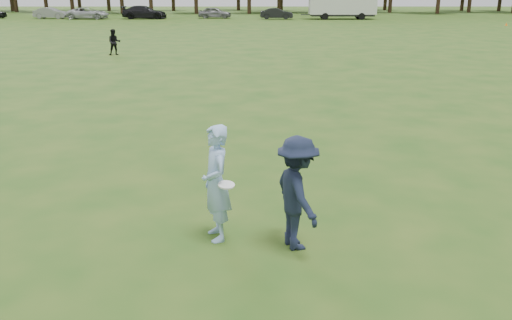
{
  "coord_description": "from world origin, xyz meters",
  "views": [
    {
      "loc": [
        -0.64,
        -8.79,
        4.06
      ],
      "look_at": [
        -0.64,
        0.32,
        1.1
      ],
      "focal_mm": 38.0,
      "sensor_mm": 36.0,
      "label": 1
    }
  ],
  "objects_px": {
    "thrower": "(216,183)",
    "car_e": "(215,13)",
    "car_b": "(51,13)",
    "field_cone": "(506,24)",
    "player_far_a": "(114,42)",
    "car_d": "(144,12)",
    "car_f": "(277,14)",
    "defender": "(297,193)",
    "cargo_trailer": "(342,4)",
    "car_c": "(88,13)"
  },
  "relations": [
    {
      "from": "car_c",
      "to": "car_f",
      "type": "bearing_deg",
      "value": -89.74
    },
    {
      "from": "car_b",
      "to": "field_cone",
      "type": "distance_m",
      "value": 52.65
    },
    {
      "from": "player_far_a",
      "to": "car_f",
      "type": "relative_size",
      "value": 0.38
    },
    {
      "from": "car_b",
      "to": "car_e",
      "type": "bearing_deg",
      "value": -82.22
    },
    {
      "from": "car_b",
      "to": "car_c",
      "type": "relative_size",
      "value": 0.82
    },
    {
      "from": "car_b",
      "to": "car_f",
      "type": "bearing_deg",
      "value": -86.34
    },
    {
      "from": "player_far_a",
      "to": "cargo_trailer",
      "type": "bearing_deg",
      "value": 47.69
    },
    {
      "from": "car_b",
      "to": "cargo_trailer",
      "type": "xyz_separation_m",
      "value": [
        35.92,
        -0.93,
        1.1
      ]
    },
    {
      "from": "car_d",
      "to": "cargo_trailer",
      "type": "relative_size",
      "value": 0.6
    },
    {
      "from": "player_far_a",
      "to": "car_e",
      "type": "relative_size",
      "value": 0.37
    },
    {
      "from": "thrower",
      "to": "defender",
      "type": "distance_m",
      "value": 1.34
    },
    {
      "from": "defender",
      "to": "car_d",
      "type": "bearing_deg",
      "value": -5.99
    },
    {
      "from": "car_b",
      "to": "cargo_trailer",
      "type": "relative_size",
      "value": 0.46
    },
    {
      "from": "car_b",
      "to": "car_c",
      "type": "bearing_deg",
      "value": -92.72
    },
    {
      "from": "thrower",
      "to": "car_e",
      "type": "distance_m",
      "value": 62.02
    },
    {
      "from": "car_e",
      "to": "field_cone",
      "type": "height_order",
      "value": "car_e"
    },
    {
      "from": "car_d",
      "to": "car_f",
      "type": "relative_size",
      "value": 1.36
    },
    {
      "from": "thrower",
      "to": "player_far_a",
      "type": "height_order",
      "value": "thrower"
    },
    {
      "from": "thrower",
      "to": "car_e",
      "type": "xyz_separation_m",
      "value": [
        -4.49,
        61.85,
        -0.28
      ]
    },
    {
      "from": "car_e",
      "to": "car_b",
      "type": "bearing_deg",
      "value": 96.93
    },
    {
      "from": "player_far_a",
      "to": "car_b",
      "type": "bearing_deg",
      "value": 100.89
    },
    {
      "from": "car_b",
      "to": "car_d",
      "type": "relative_size",
      "value": 0.76
    },
    {
      "from": "car_b",
      "to": "car_f",
      "type": "xyz_separation_m",
      "value": [
        27.95,
        -0.9,
        -0.02
      ]
    },
    {
      "from": "thrower",
      "to": "car_f",
      "type": "height_order",
      "value": "thrower"
    },
    {
      "from": "car_c",
      "to": "car_d",
      "type": "height_order",
      "value": "car_d"
    },
    {
      "from": "defender",
      "to": "car_b",
      "type": "bearing_deg",
      "value": 3.74
    },
    {
      "from": "car_e",
      "to": "cargo_trailer",
      "type": "bearing_deg",
      "value": -91.68
    },
    {
      "from": "car_c",
      "to": "car_d",
      "type": "relative_size",
      "value": 0.92
    },
    {
      "from": "cargo_trailer",
      "to": "thrower",
      "type": "bearing_deg",
      "value": -100.53
    },
    {
      "from": "car_b",
      "to": "car_f",
      "type": "height_order",
      "value": "car_b"
    },
    {
      "from": "car_c",
      "to": "cargo_trailer",
      "type": "xyz_separation_m",
      "value": [
        31.14,
        -0.24,
        1.08
      ]
    },
    {
      "from": "thrower",
      "to": "player_far_a",
      "type": "distance_m",
      "value": 25.93
    },
    {
      "from": "player_far_a",
      "to": "car_d",
      "type": "xyz_separation_m",
      "value": [
        -5.25,
        35.93,
        0.02
      ]
    },
    {
      "from": "field_cone",
      "to": "car_d",
      "type": "bearing_deg",
      "value": 163.88
    },
    {
      "from": "defender",
      "to": "car_f",
      "type": "bearing_deg",
      "value": -21.06
    },
    {
      "from": "thrower",
      "to": "defender",
      "type": "bearing_deg",
      "value": 57.96
    },
    {
      "from": "thrower",
      "to": "car_e",
      "type": "height_order",
      "value": "thrower"
    },
    {
      "from": "player_far_a",
      "to": "car_e",
      "type": "xyz_separation_m",
      "value": [
        3.34,
        37.14,
        -0.07
      ]
    },
    {
      "from": "car_d",
      "to": "car_f",
      "type": "xyz_separation_m",
      "value": [
        16.28,
        -0.5,
        -0.13
      ]
    },
    {
      "from": "car_e",
      "to": "car_f",
      "type": "distance_m",
      "value": 7.88
    },
    {
      "from": "defender",
      "to": "car_f",
      "type": "height_order",
      "value": "defender"
    },
    {
      "from": "car_c",
      "to": "car_e",
      "type": "distance_m",
      "value": 15.54
    },
    {
      "from": "player_far_a",
      "to": "field_cone",
      "type": "relative_size",
      "value": 5.11
    },
    {
      "from": "car_f",
      "to": "car_d",
      "type": "bearing_deg",
      "value": 93.54
    },
    {
      "from": "defender",
      "to": "thrower",
      "type": "bearing_deg",
      "value": 57.15
    },
    {
      "from": "car_d",
      "to": "car_f",
      "type": "distance_m",
      "value": 16.29
    },
    {
      "from": "car_d",
      "to": "car_e",
      "type": "distance_m",
      "value": 8.67
    },
    {
      "from": "defender",
      "to": "car_c",
      "type": "relative_size",
      "value": 0.37
    },
    {
      "from": "car_e",
      "to": "field_cone",
      "type": "xyz_separation_m",
      "value": [
        31.03,
        -12.66,
        -0.55
      ]
    },
    {
      "from": "field_cone",
      "to": "cargo_trailer",
      "type": "height_order",
      "value": "cargo_trailer"
    }
  ]
}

